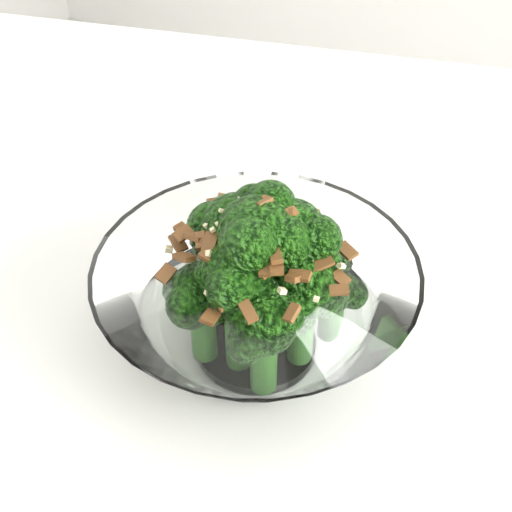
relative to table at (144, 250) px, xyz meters
The scene contains 2 objects.
table is the anchor object (origin of this frame).
broccoli_dish 0.27m from the table, 29.75° to the right, with size 0.24×0.24×0.15m.
Camera 1 is at (0.29, -0.37, 1.19)m, focal length 50.00 mm.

